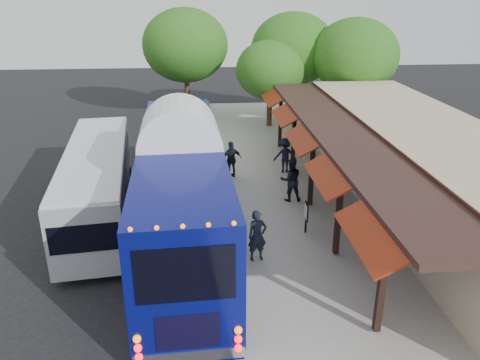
# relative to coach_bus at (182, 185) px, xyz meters

# --- Properties ---
(ground) EXTENTS (90.00, 90.00, 0.00)m
(ground) POSITION_rel_coach_bus_xyz_m (1.45, -1.63, -2.24)
(ground) COLOR black
(ground) RESTS_ON ground
(sidewalk) EXTENTS (10.00, 40.00, 0.15)m
(sidewalk) POSITION_rel_coach_bus_xyz_m (6.45, 2.37, -2.16)
(sidewalk) COLOR #9E9B93
(sidewalk) RESTS_ON ground
(curb) EXTENTS (0.20, 40.00, 0.16)m
(curb) POSITION_rel_coach_bus_xyz_m (1.50, 2.37, -2.16)
(curb) COLOR gray
(curb) RESTS_ON ground
(station_shelter) EXTENTS (8.15, 20.00, 3.60)m
(station_shelter) POSITION_rel_coach_bus_xyz_m (9.83, 2.37, -0.39)
(station_shelter) COLOR tan
(station_shelter) RESTS_ON ground
(coach_bus) EXTENTS (3.35, 13.14, 4.17)m
(coach_bus) POSITION_rel_coach_bus_xyz_m (0.00, 0.00, 0.00)
(coach_bus) COLOR #080D62
(coach_bus) RESTS_ON ground
(city_bus) EXTENTS (3.54, 10.74, 2.83)m
(city_bus) POSITION_rel_coach_bus_xyz_m (-3.49, 2.51, -0.67)
(city_bus) COLOR gray
(city_bus) RESTS_ON ground
(ped_a) EXTENTS (0.73, 0.57, 1.79)m
(ped_a) POSITION_rel_coach_bus_xyz_m (2.49, -1.72, -1.20)
(ped_a) COLOR black
(ped_a) RESTS_ON sidewalk
(ped_b) EXTENTS (0.97, 0.78, 1.91)m
(ped_b) POSITION_rel_coach_bus_xyz_m (4.49, 3.00, -1.13)
(ped_b) COLOR black
(ped_b) RESTS_ON sidewalk
(ped_c) EXTENTS (1.14, 0.77, 1.81)m
(ped_c) POSITION_rel_coach_bus_xyz_m (2.14, 5.98, -1.19)
(ped_c) COLOR black
(ped_c) RESTS_ON sidewalk
(ped_d) EXTENTS (1.17, 0.70, 1.78)m
(ped_d) POSITION_rel_coach_bus_xyz_m (4.85, 6.44, -1.20)
(ped_d) COLOR black
(ped_d) RESTS_ON sidewalk
(sign_board) EXTENTS (0.08, 0.55, 1.21)m
(sign_board) POSITION_rel_coach_bus_xyz_m (4.54, 0.03, -1.27)
(sign_board) COLOR black
(sign_board) RESTS_ON sidewalk
(tree_left) EXTENTS (4.53, 4.53, 5.79)m
(tree_left) POSITION_rel_coach_bus_xyz_m (5.31, 15.33, 1.62)
(tree_left) COLOR #382314
(tree_left) RESTS_ON ground
(tree_mid) EXTENTS (5.80, 5.80, 7.43)m
(tree_mid) POSITION_rel_coach_bus_xyz_m (7.12, 17.22, 2.72)
(tree_mid) COLOR #382314
(tree_mid) RESTS_ON ground
(tree_right) EXTENTS (5.60, 5.60, 7.17)m
(tree_right) POSITION_rel_coach_bus_xyz_m (10.71, 14.78, 2.54)
(tree_right) COLOR #382314
(tree_right) RESTS_ON ground
(tree_far) EXTENTS (6.00, 6.00, 7.68)m
(tree_far) POSITION_rel_coach_bus_xyz_m (-0.25, 18.69, 2.88)
(tree_far) COLOR #382314
(tree_far) RESTS_ON ground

